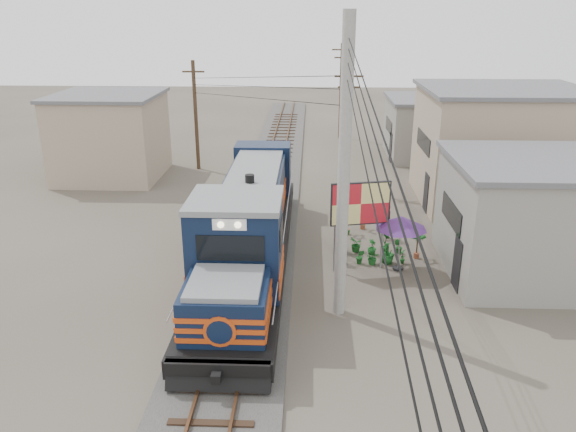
{
  "coord_description": "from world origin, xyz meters",
  "views": [
    {
      "loc": [
        2.42,
        -17.86,
        9.99
      ],
      "look_at": [
        1.56,
        3.19,
        2.2
      ],
      "focal_mm": 35.0,
      "sensor_mm": 36.0,
      "label": 1
    }
  ],
  "objects_px": {
    "locomotive": "(249,226)",
    "billboard": "(360,206)",
    "market_umbrella": "(401,223)",
    "vendor": "(386,222)"
  },
  "relations": [
    {
      "from": "locomotive",
      "to": "market_umbrella",
      "type": "relative_size",
      "value": 5.99
    },
    {
      "from": "locomotive",
      "to": "market_umbrella",
      "type": "height_order",
      "value": "locomotive"
    },
    {
      "from": "billboard",
      "to": "market_umbrella",
      "type": "bearing_deg",
      "value": -10.32
    },
    {
      "from": "locomotive",
      "to": "billboard",
      "type": "height_order",
      "value": "locomotive"
    },
    {
      "from": "locomotive",
      "to": "market_umbrella",
      "type": "distance_m",
      "value": 6.06
    },
    {
      "from": "billboard",
      "to": "market_umbrella",
      "type": "relative_size",
      "value": 1.33
    },
    {
      "from": "locomotive",
      "to": "vendor",
      "type": "relative_size",
      "value": 9.95
    },
    {
      "from": "market_umbrella",
      "to": "locomotive",
      "type": "bearing_deg",
      "value": 179.77
    },
    {
      "from": "billboard",
      "to": "vendor",
      "type": "xyz_separation_m",
      "value": [
        1.51,
        3.32,
        -1.91
      ]
    },
    {
      "from": "locomotive",
      "to": "billboard",
      "type": "xyz_separation_m",
      "value": [
        4.41,
        -0.08,
        0.95
      ]
    }
  ]
}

